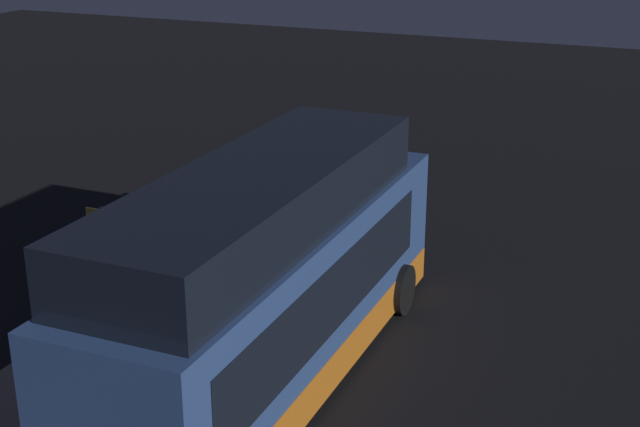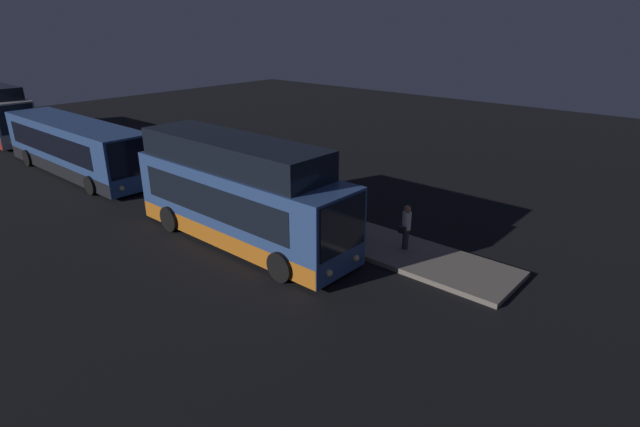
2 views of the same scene
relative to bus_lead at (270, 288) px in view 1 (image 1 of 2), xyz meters
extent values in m
plane|color=black|center=(-0.24, 0.16, -1.83)|extent=(80.00, 80.00, 0.00)
cube|color=slate|center=(-0.24, 3.14, -1.74)|extent=(20.00, 2.76, 0.19)
cube|color=#33518C|center=(0.10, 0.00, -0.22)|extent=(10.02, 2.58, 2.86)
cube|color=orange|center=(0.10, 0.00, -1.29)|extent=(9.97, 2.60, 0.70)
cube|color=black|center=(-0.15, 0.00, 0.13)|extent=(8.22, 2.61, 1.26)
cube|color=black|center=(5.13, 0.00, 0.20)|extent=(0.06, 2.27, 1.83)
sphere|color=#F9E58C|center=(5.15, 0.71, -1.19)|extent=(0.24, 0.24, 0.24)
sphere|color=#F9E58C|center=(5.15, -0.71, -1.19)|extent=(0.24, 0.24, 0.24)
cylinder|color=black|center=(3.50, 1.29, -1.30)|extent=(1.07, 0.30, 1.07)
cylinder|color=black|center=(3.50, -1.29, -1.30)|extent=(1.07, 0.30, 1.07)
cylinder|color=black|center=(-3.01, 1.29, -1.30)|extent=(1.07, 0.30, 1.07)
cube|color=black|center=(-0.30, 0.00, 1.75)|extent=(8.52, 2.38, 1.07)
cylinder|color=#2D2D33|center=(5.51, 3.31, -1.25)|extent=(0.23, 0.23, 0.79)
cylinder|color=silver|center=(5.51, 3.31, -0.51)|extent=(0.34, 0.34, 0.69)
sphere|color=#9E7051|center=(5.51, 3.31, -0.04)|extent=(0.26, 0.26, 0.26)
cube|color=black|center=(5.50, 3.04, -0.81)|extent=(0.28, 0.15, 0.24)
cylinder|color=#6B604C|center=(1.38, 3.33, -1.27)|extent=(0.33, 0.33, 0.75)
cylinder|color=#CC6B8C|center=(1.38, 3.33, -0.58)|extent=(0.47, 0.47, 0.65)
sphere|color=tan|center=(1.38, 3.33, -0.13)|extent=(0.24, 0.24, 0.24)
cube|color=beige|center=(1.13, 3.44, -0.85)|extent=(0.24, 0.31, 0.24)
cylinder|color=#6B604C|center=(3.30, 2.53, -1.27)|extent=(0.41, 0.41, 0.76)
cylinder|color=#BF3333|center=(3.30, 2.53, -0.56)|extent=(0.59, 0.59, 0.66)
sphere|color=#9E7051|center=(3.30, 2.53, -0.10)|extent=(0.25, 0.25, 0.25)
cube|color=#334C7F|center=(3.15, 2.81, -0.84)|extent=(0.31, 0.26, 0.24)
cube|color=#598C59|center=(1.94, 3.85, -1.27)|extent=(0.46, 0.19, 0.76)
cylinder|color=black|center=(1.94, 3.85, -0.77)|extent=(0.02, 0.02, 0.24)
cylinder|color=#4C4C51|center=(-0.16, 3.32, -0.28)|extent=(0.10, 0.10, 2.72)
cube|color=#E5C64C|center=(-0.16, 3.32, 0.79)|extent=(0.04, 0.75, 0.48)
camera|label=1|loc=(-12.68, -6.42, 6.58)|focal=50.00mm
camera|label=2|loc=(14.30, -11.65, 6.47)|focal=28.00mm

